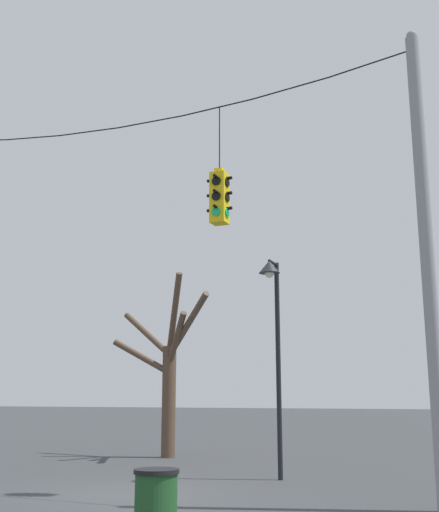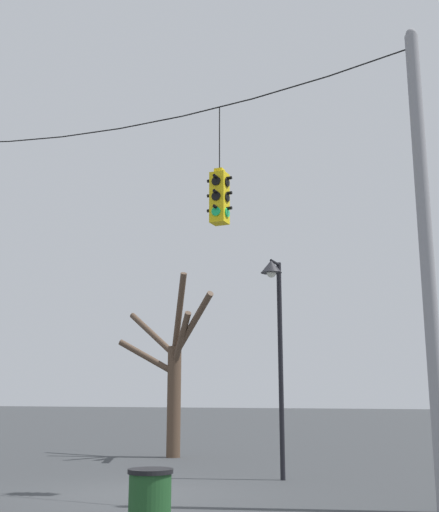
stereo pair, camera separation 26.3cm
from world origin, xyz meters
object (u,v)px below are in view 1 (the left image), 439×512
object	(u,v)px
utility_pole_right	(427,253)
traffic_light_over_intersection	(219,197)
trash_bin	(156,507)
street_lamp	(273,310)
bare_tree	(168,372)

from	to	relation	value
utility_pole_right	traffic_light_over_intersection	distance (m)	4.50
utility_pole_right	trash_bin	bearing A→B (deg)	-128.43
traffic_light_over_intersection	street_lamp	bearing A→B (deg)	84.57
utility_pole_right	street_lamp	distance (m)	4.85
trash_bin	street_lamp	bearing A→B (deg)	94.89
traffic_light_over_intersection	street_lamp	size ratio (longest dim) A/B	0.51
bare_tree	trash_bin	world-z (taller)	bare_tree
traffic_light_over_intersection	street_lamp	world-z (taller)	traffic_light_over_intersection
trash_bin	bare_tree	bearing A→B (deg)	116.99
street_lamp	trash_bin	xyz separation A→B (m)	(0.60, -6.99, -3.53)
traffic_light_over_intersection	trash_bin	size ratio (longest dim) A/B	2.75
utility_pole_right	bare_tree	size ratio (longest dim) A/B	1.54
utility_pole_right	bare_tree	bearing A→B (deg)	142.14
traffic_light_over_intersection	trash_bin	xyz separation A→B (m)	(0.86, -4.21, -5.67)
utility_pole_right	trash_bin	world-z (taller)	utility_pole_right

